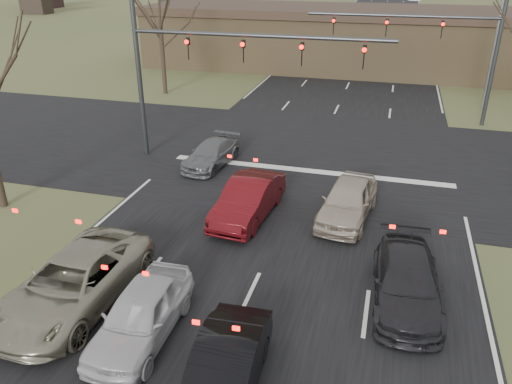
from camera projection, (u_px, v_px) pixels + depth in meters
ground at (217, 363)px, 12.69m from camera, size 360.00×360.00×0.00m
road_main at (371, 35)px, 64.91m from camera, size 14.00×300.00×0.02m
road_cross at (315, 156)px, 25.74m from camera, size 200.00×14.00×0.02m
building at (381, 40)px, 44.14m from camera, size 42.40×10.40×5.30m
mast_arm_near at (201, 59)px, 23.09m from camera, size 12.12×0.24×8.00m
mast_arm_far at (446, 38)px, 29.07m from camera, size 11.12×0.24×8.00m
streetlight_right_far at (496, 22)px, 31.55m from camera, size 2.34×0.25×10.00m
car_silver_suv at (74, 282)px, 14.52m from camera, size 2.82×5.71×1.56m
car_white_sedan at (141, 314)px, 13.32m from camera, size 1.79×4.26×1.44m
car_black_hatch at (224, 372)px, 11.52m from camera, size 1.68×4.28×1.39m
car_charcoal_sedan at (407, 282)px, 14.70m from camera, size 2.16×4.80×1.36m
car_grey_ahead at (211, 154)px, 24.46m from camera, size 2.13×4.25×1.19m
car_red_ahead at (248, 199)px, 19.49m from camera, size 2.03×4.78×1.53m
car_silver_ahead at (348, 201)px, 19.39m from camera, size 2.31×4.68×1.53m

